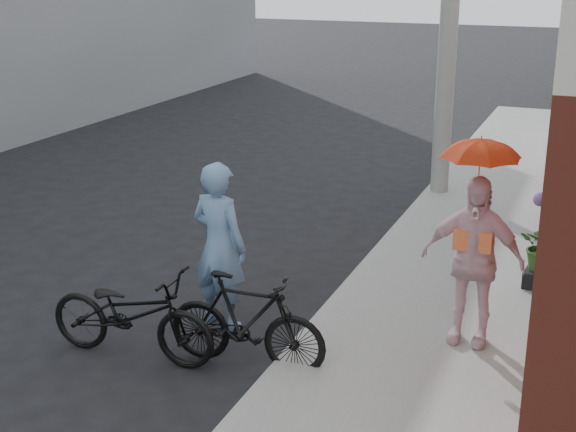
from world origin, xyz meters
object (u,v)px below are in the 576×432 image
Objects in this scene: bike_left at (131,314)px; bike_right at (246,321)px; officer at (219,246)px; kimono_woman at (472,260)px; planter at (541,278)px.

bike_right reaches higher than bike_left.
officer is at bearing -27.49° from bike_left.
kimono_woman reaches higher than bike_left.
officer is 1.03m from bike_right.
bike_left is at bearing 76.14° from officer.
bike_right is 2.19m from kimono_woman.
kimono_woman reaches higher than officer.
officer is at bearing -169.19° from kimono_woman.
bike_right is 0.93× the size of kimono_woman.
kimono_woman is 1.87m from planter.
bike_right is at bearing -79.36° from bike_left.
officer is 3.68m from planter.
officer is 2.49m from kimono_woman.
bike_left is at bearing 99.98° from bike_right.
planter is (2.38, 2.73, -0.25)m from bike_right.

